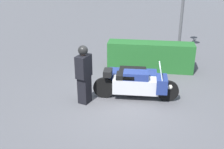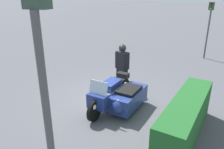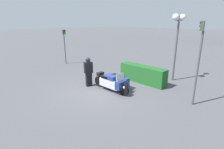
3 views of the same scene
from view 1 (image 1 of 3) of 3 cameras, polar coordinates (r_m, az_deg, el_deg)
name	(u,v)px [view 1 (image 1 of 3)]	position (r m, az deg, el deg)	size (l,w,h in m)	color
ground_plane	(118,102)	(8.41, 1.13, -5.65)	(160.00, 160.00, 0.00)	#4C4C51
police_motorcycle	(137,81)	(8.70, 5.09, -1.28)	(2.57, 1.22, 1.16)	black
officer_rider	(84,73)	(8.06, -5.73, 0.25)	(0.43, 0.55, 1.76)	black
hedge_bush_curbside	(150,56)	(10.66, 7.77, 3.66)	(3.18, 0.69, 1.08)	#1E5623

